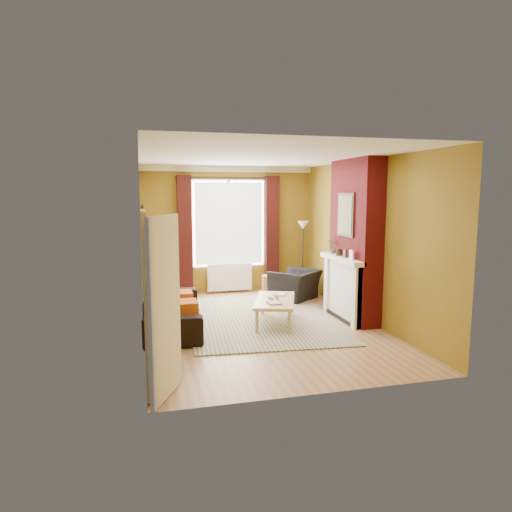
% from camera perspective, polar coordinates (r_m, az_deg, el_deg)
% --- Properties ---
extents(ground, '(5.50, 5.50, 0.00)m').
position_cam_1_polar(ground, '(7.82, 0.46, -8.63)').
color(ground, '#956844').
rests_on(ground, ground).
extents(room_walls, '(3.82, 5.54, 2.83)m').
position_cam_1_polar(room_walls, '(7.98, 4.41, 1.85)').
color(room_walls, olive).
rests_on(room_walls, ground).
extents(striped_rug, '(2.77, 3.64, 0.02)m').
position_cam_1_polar(striped_rug, '(8.18, 0.64, -7.79)').
color(striped_rug, teal).
rests_on(striped_rug, ground).
extents(sofa, '(1.04, 2.28, 0.65)m').
position_cam_1_polar(sofa, '(7.70, -10.27, -6.50)').
color(sofa, black).
rests_on(sofa, ground).
extents(armchair, '(1.26, 1.25, 0.62)m').
position_cam_1_polar(armchair, '(9.62, 4.94, -3.62)').
color(armchair, black).
rests_on(armchair, ground).
extents(coffee_table, '(1.03, 1.42, 0.43)m').
position_cam_1_polar(coffee_table, '(7.81, 2.38, -5.75)').
color(coffee_table, '#D9BA7D').
rests_on(coffee_table, ground).
extents(wicker_stool, '(0.44, 0.44, 0.49)m').
position_cam_1_polar(wicker_stool, '(9.68, 1.88, -3.90)').
color(wicker_stool, olive).
rests_on(wicker_stool, ground).
extents(floor_lamp, '(0.25, 0.25, 1.61)m').
position_cam_1_polar(floor_lamp, '(10.07, 5.89, 2.42)').
color(floor_lamp, black).
rests_on(floor_lamp, ground).
extents(book_a, '(0.22, 0.29, 0.03)m').
position_cam_1_polar(book_a, '(7.47, 1.50, -5.91)').
color(book_a, '#999999').
rests_on(book_a, coffee_table).
extents(book_b, '(0.32, 0.35, 0.02)m').
position_cam_1_polar(book_b, '(8.18, 2.33, -4.71)').
color(book_b, '#999999').
rests_on(book_b, coffee_table).
extents(mug, '(0.10, 0.10, 0.08)m').
position_cam_1_polar(mug, '(7.74, 2.67, -5.21)').
color(mug, '#999999').
rests_on(mug, coffee_table).
extents(tv_remote, '(0.06, 0.18, 0.02)m').
position_cam_1_polar(tv_remote, '(7.81, 1.82, -5.31)').
color(tv_remote, '#262629').
rests_on(tv_remote, coffee_table).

